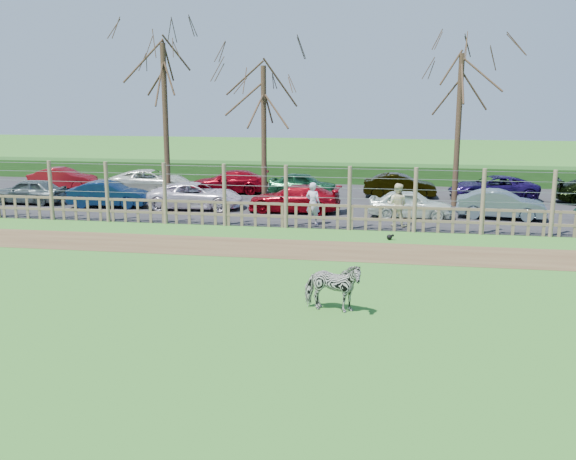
% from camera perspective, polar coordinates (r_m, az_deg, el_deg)
% --- Properties ---
extents(ground, '(120.00, 120.00, 0.00)m').
position_cam_1_polar(ground, '(17.91, -4.49, -4.99)').
color(ground, '#589646').
rests_on(ground, ground).
extents(dirt_strip, '(34.00, 2.80, 0.01)m').
position_cam_1_polar(dirt_strip, '(22.15, -1.70, -1.62)').
color(dirt_strip, brown).
rests_on(dirt_strip, ground).
extents(asphalt, '(44.00, 13.00, 0.04)m').
position_cam_1_polar(asphalt, '(31.82, 1.79, 2.61)').
color(asphalt, '#232326').
rests_on(asphalt, ground).
extents(hedge, '(46.00, 2.00, 1.10)m').
position_cam_1_polar(hedge, '(38.62, 3.19, 5.07)').
color(hedge, '#1E4716').
rests_on(hedge, ground).
extents(fence, '(30.16, 0.16, 2.50)m').
position_cam_1_polar(fence, '(25.35, -0.18, 1.99)').
color(fence, brown).
rests_on(fence, ground).
extents(tree_left, '(4.80, 4.80, 7.88)m').
position_cam_1_polar(tree_left, '(31.01, -10.95, 12.54)').
color(tree_left, '#3D2B1E').
rests_on(tree_left, ground).
extents(tree_mid, '(4.80, 4.80, 6.83)m').
position_cam_1_polar(tree_mid, '(30.74, -2.18, 11.36)').
color(tree_mid, '#3D2B1E').
rests_on(tree_mid, ground).
extents(tree_right, '(4.80, 4.80, 7.35)m').
position_cam_1_polar(tree_right, '(30.73, 15.04, 11.66)').
color(tree_right, '#3D2B1E').
rests_on(tree_right, ground).
extents(zebra, '(1.57, 0.88, 1.25)m').
position_cam_1_polar(zebra, '(15.69, 3.96, -5.06)').
color(zebra, gray).
rests_on(zebra, ground).
extents(visitor_a, '(0.73, 0.60, 1.72)m').
position_cam_1_polar(visitor_a, '(25.78, 2.23, 2.37)').
color(visitor_a, silver).
rests_on(visitor_a, asphalt).
extents(visitor_b, '(0.99, 0.86, 1.72)m').
position_cam_1_polar(visitor_b, '(25.80, 9.68, 2.21)').
color(visitor_b, beige).
rests_on(visitor_b, asphalt).
extents(crow, '(0.27, 0.20, 0.22)m').
position_cam_1_polar(crow, '(23.67, 9.03, -0.61)').
color(crow, black).
rests_on(crow, ground).
extents(car_0, '(3.54, 1.45, 1.20)m').
position_cam_1_polar(car_0, '(33.22, -22.02, 3.22)').
color(car_0, '#4F5D5D').
rests_on(car_0, asphalt).
extents(car_1, '(3.76, 1.67, 1.20)m').
position_cam_1_polar(car_1, '(31.01, -15.66, 3.08)').
color(car_1, '#0B2043').
rests_on(car_1, asphalt).
extents(car_2, '(4.48, 2.38, 1.20)m').
position_cam_1_polar(car_2, '(29.73, -8.17, 3.04)').
color(car_2, silver).
rests_on(car_2, asphalt).
extents(car_3, '(4.17, 1.78, 1.20)m').
position_cam_1_polar(car_3, '(28.60, 0.56, 2.81)').
color(car_3, maroon).
rests_on(car_3, asphalt).
extents(car_4, '(3.64, 1.73, 1.20)m').
position_cam_1_polar(car_4, '(27.69, 10.85, 2.28)').
color(car_4, silver).
rests_on(car_4, asphalt).
extents(car_5, '(3.76, 1.68, 1.20)m').
position_cam_1_polar(car_5, '(28.56, 18.39, 2.17)').
color(car_5, slate).
rests_on(car_5, asphalt).
extents(car_7, '(3.74, 1.58, 1.20)m').
position_cam_1_polar(car_7, '(37.45, -19.36, 4.32)').
color(car_7, maroon).
rests_on(car_7, asphalt).
extents(car_8, '(4.53, 2.52, 1.20)m').
position_cam_1_polar(car_8, '(35.26, -12.08, 4.30)').
color(car_8, silver).
rests_on(car_8, asphalt).
extents(car_9, '(4.31, 2.17, 1.20)m').
position_cam_1_polar(car_9, '(34.22, -5.23, 4.29)').
color(car_9, maroon).
rests_on(car_9, asphalt).
extents(car_10, '(3.62, 1.68, 1.20)m').
position_cam_1_polar(car_10, '(33.21, 1.33, 4.10)').
color(car_10, '#1A532F').
rests_on(car_10, asphalt).
extents(car_11, '(3.66, 1.33, 1.20)m').
position_cam_1_polar(car_11, '(33.17, 9.90, 3.91)').
color(car_11, black).
rests_on(car_11, asphalt).
extents(car_12, '(4.55, 2.56, 1.20)m').
position_cam_1_polar(car_12, '(33.49, 17.74, 3.59)').
color(car_12, '#190D43').
rests_on(car_12, asphalt).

